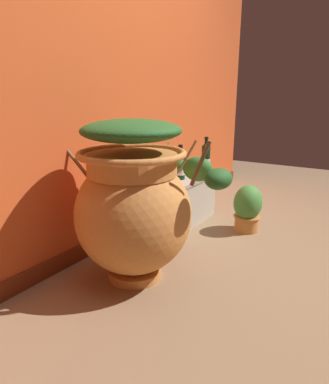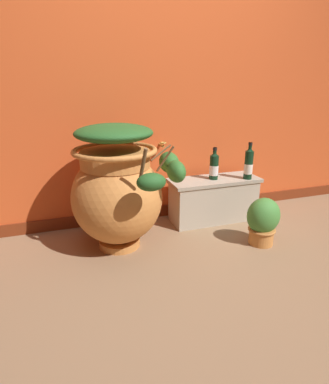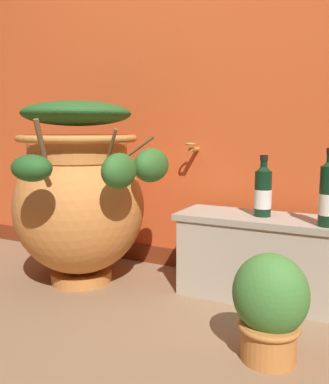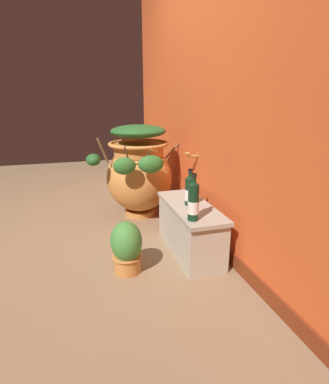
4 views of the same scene
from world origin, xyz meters
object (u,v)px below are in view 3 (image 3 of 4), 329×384
Objects in this scene: terracotta_urn at (80,192)px; potted_shrub at (270,306)px; wine_bottle_middle at (329,193)px; wine_bottle_left at (263,190)px.

terracotta_urn reaches higher than potted_shrub.
terracotta_urn is 3.01× the size of potted_shrub.
terracotta_urn is 3.52× the size of wine_bottle_middle.
wine_bottle_middle is 0.85× the size of potted_shrub.
wine_bottle_middle is (0.29, -0.09, 0.02)m from wine_bottle_left.
terracotta_urn is at bearing 163.15° from potted_shrub.
potted_shrub is at bearing -16.85° from terracotta_urn.
potted_shrub is (1.05, -0.32, -0.28)m from terracotta_urn.
terracotta_urn is 1.18m from wine_bottle_middle.
wine_bottle_left is at bearing 107.43° from potted_shrub.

